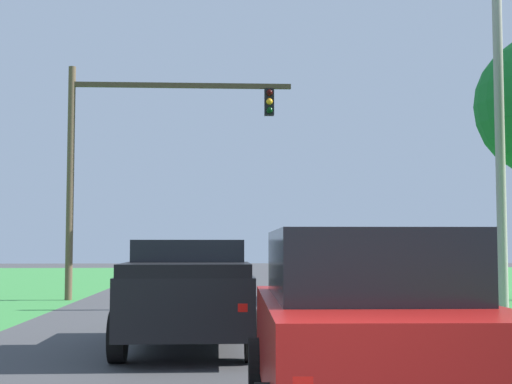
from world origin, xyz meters
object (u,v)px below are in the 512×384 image
at_px(keep_moving_sign, 441,254).
at_px(traffic_light, 129,145).
at_px(red_suv_near, 365,324).
at_px(pickup_truck_lead, 189,292).
at_px(utility_pole_right, 500,131).
at_px(crossing_suv_far, 405,267).

bearing_deg(keep_moving_sign, traffic_light, 172.30).
xyz_separation_m(red_suv_near, pickup_truck_lead, (-1.96, 5.68, -0.04)).
bearing_deg(utility_pole_right, keep_moving_sign, 112.75).
distance_m(traffic_light, crossing_suv_far, 12.24).
xyz_separation_m(red_suv_near, keep_moving_sign, (5.69, 16.33, 0.50)).
xyz_separation_m(traffic_light, crossing_suv_far, (10.50, 4.69, -4.21)).
bearing_deg(red_suv_near, keep_moving_sign, 70.80).
bearing_deg(crossing_suv_far, pickup_truck_lead, -115.57).
bearing_deg(crossing_suv_far, traffic_light, -155.95).
bearing_deg(pickup_truck_lead, keep_moving_sign, 54.31).
bearing_deg(crossing_suv_far, utility_pole_right, -85.31).
distance_m(red_suv_near, traffic_light, 18.72).
bearing_deg(keep_moving_sign, red_suv_near, -109.20).
bearing_deg(traffic_light, utility_pole_right, -19.08).
bearing_deg(traffic_light, pickup_truck_lead, -78.25).
xyz_separation_m(pickup_truck_lead, traffic_light, (-2.50, 12.03, 4.16)).
relative_size(pickup_truck_lead, keep_moving_sign, 2.09).
height_order(pickup_truck_lead, keep_moving_sign, keep_moving_sign).
distance_m(traffic_light, keep_moving_sign, 10.87).
xyz_separation_m(keep_moving_sign, crossing_suv_far, (0.35, 6.06, -0.58)).
distance_m(red_suv_near, crossing_suv_far, 23.19).
relative_size(pickup_truck_lead, utility_pole_right, 0.48).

